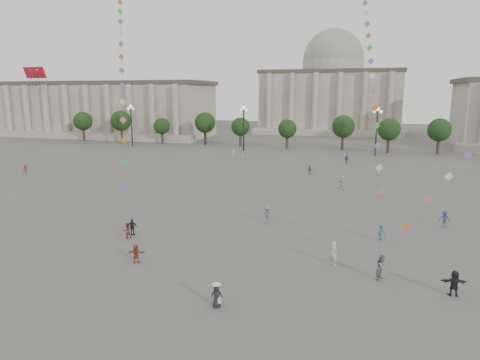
# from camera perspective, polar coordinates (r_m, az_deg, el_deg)

# --- Properties ---
(ground) EXTENTS (360.00, 360.00, 0.00)m
(ground) POSITION_cam_1_polar(r_m,az_deg,el_deg) (33.41, -8.76, -12.54)
(ground) COLOR #504D4B
(ground) RESTS_ON ground
(hall_west) EXTENTS (84.00, 26.22, 17.20)m
(hall_west) POSITION_cam_1_polar(r_m,az_deg,el_deg) (150.22, -19.55, 8.91)
(hall_west) COLOR gray
(hall_west) RESTS_ON ground
(hall_central) EXTENTS (48.30, 34.30, 35.50)m
(hall_central) POSITION_cam_1_polar(r_m,az_deg,el_deg) (157.22, 12.11, 11.51)
(hall_central) COLOR gray
(hall_central) RESTS_ON ground
(tree_row) EXTENTS (137.12, 5.12, 8.00)m
(tree_row) POSITION_cam_1_polar(r_m,az_deg,el_deg) (106.59, 9.55, 6.97)
(tree_row) COLOR #322419
(tree_row) RESTS_ON ground
(lamp_post_far_west) EXTENTS (2.00, 0.90, 10.65)m
(lamp_post_far_west) POSITION_cam_1_polar(r_m,az_deg,el_deg) (113.78, -14.31, 8.04)
(lamp_post_far_west) COLOR #262628
(lamp_post_far_west) RESTS_ON ground
(lamp_post_mid_west) EXTENTS (2.00, 0.90, 10.65)m
(lamp_post_mid_west) POSITION_cam_1_polar(r_m,az_deg,el_deg) (101.68, 0.50, 8.02)
(lamp_post_mid_west) COLOR #262628
(lamp_post_mid_west) RESTS_ON ground
(lamp_post_mid_east) EXTENTS (2.00, 0.90, 10.65)m
(lamp_post_mid_east) POSITION_cam_1_polar(r_m,az_deg,el_deg) (97.63, 17.80, 7.33)
(lamp_post_mid_east) COLOR #262628
(lamp_post_mid_east) RESTS_ON ground
(person_crowd_0) EXTENTS (1.07, 0.82, 1.69)m
(person_crowd_0) POSITION_cam_1_polar(r_m,az_deg,el_deg) (86.15, 14.02, 2.69)
(person_crowd_0) COLOR navy
(person_crowd_0) RESTS_ON ground
(person_crowd_2) EXTENTS (1.20, 1.17, 1.64)m
(person_crowd_2) POSITION_cam_1_polar(r_m,az_deg,el_deg) (81.08, -26.70, 1.25)
(person_crowd_2) COLOR maroon
(person_crowd_2) RESTS_ON ground
(person_crowd_3) EXTENTS (1.72, 0.75, 1.80)m
(person_crowd_3) POSITION_cam_1_polar(r_m,az_deg,el_deg) (33.13, 26.66, -12.20)
(person_crowd_3) COLOR black
(person_crowd_3) RESTS_ON ground
(person_crowd_4) EXTENTS (1.20, 1.34, 1.48)m
(person_crowd_4) POSITION_cam_1_polar(r_m,az_deg,el_deg) (86.81, 0.18, 3.03)
(person_crowd_4) COLOR silver
(person_crowd_4) RESTS_ON ground
(person_crowd_6) EXTENTS (1.36, 0.95, 1.92)m
(person_crowd_6) POSITION_cam_1_polar(r_m,az_deg,el_deg) (45.26, 3.64, -4.65)
(person_crowd_6) COLOR slate
(person_crowd_6) RESTS_ON ground
(person_crowd_7) EXTENTS (1.68, 1.65, 1.92)m
(person_crowd_7) POSITION_cam_1_polar(r_m,az_deg,el_deg) (63.09, 13.45, -0.31)
(person_crowd_7) COLOR silver
(person_crowd_7) RESTS_ON ground
(person_crowd_10) EXTENTS (0.60, 0.68, 1.55)m
(person_crowd_10) POSITION_cam_1_polar(r_m,az_deg,el_deg) (93.35, -0.89, 3.65)
(person_crowd_10) COLOR silver
(person_crowd_10) RESTS_ON ground
(person_crowd_12) EXTENTS (1.43, 1.22, 1.55)m
(person_crowd_12) POSITION_cam_1_polar(r_m,az_deg,el_deg) (73.42, 9.30, 1.35)
(person_crowd_12) COLOR slate
(person_crowd_12) RESTS_ON ground
(person_crowd_13) EXTENTS (0.83, 0.83, 1.95)m
(person_crowd_13) POSITION_cam_1_polar(r_m,az_deg,el_deg) (35.50, 12.42, -9.50)
(person_crowd_13) COLOR beige
(person_crowd_13) RESTS_ON ground
(person_crowd_14) EXTENTS (1.25, 0.87, 1.77)m
(person_crowd_14) POSITION_cam_1_polar(r_m,az_deg,el_deg) (48.77, 25.63, -4.69)
(person_crowd_14) COLOR navy
(person_crowd_14) RESTS_ON ground
(tourist_2) EXTENTS (1.49, 0.66, 1.55)m
(tourist_2) POSITION_cam_1_polar(r_m,az_deg,el_deg) (36.15, -13.68, -9.50)
(tourist_2) COLOR #9C3D2A
(tourist_2) RESTS_ON ground
(tourist_4) EXTENTS (1.03, 0.55, 1.68)m
(tourist_4) POSITION_cam_1_polar(r_m,az_deg,el_deg) (42.84, -14.15, -6.09)
(tourist_4) COLOR black
(tourist_4) RESTS_ON ground
(kite_flyer_0) EXTENTS (0.88, 0.92, 1.50)m
(kite_flyer_0) POSITION_cam_1_polar(r_m,az_deg,el_deg) (42.21, -14.84, -6.53)
(kite_flyer_0) COLOR maroon
(kite_flyer_0) RESTS_ON ground
(kite_flyer_1) EXTENTS (1.11, 1.20, 1.63)m
(kite_flyer_1) POSITION_cam_1_polar(r_m,az_deg,el_deg) (42.35, 18.33, -6.58)
(kite_flyer_1) COLOR #3A6282
(kite_flyer_1) RESTS_ON ground
(kite_flyer_2) EXTENTS (1.05, 1.14, 1.88)m
(kite_flyer_2) POSITION_cam_1_polar(r_m,az_deg,el_deg) (33.81, 18.37, -10.98)
(kite_flyer_2) COLOR slate
(kite_flyer_2) RESTS_ON ground
(hat_person) EXTENTS (0.86, 0.69, 1.69)m
(hat_person) POSITION_cam_1_polar(r_m,az_deg,el_deg) (28.43, -3.13, -15.08)
(hat_person) COLOR black
(hat_person) RESTS_ON ground
(dragon_kite) EXTENTS (2.30, 8.88, 22.12)m
(dragon_kite) POSITION_cam_1_polar(r_m,az_deg,el_deg) (46.13, -25.74, 11.75)
(dragon_kite) COLOR #B31326
(dragon_kite) RESTS_ON ground
(kite_train_west) EXTENTS (26.68, 44.00, 68.50)m
(kite_train_west) POSITION_cam_1_polar(r_m,az_deg,el_deg) (68.74, -15.69, 21.23)
(kite_train_west) COLOR #3F3F3F
(kite_train_west) RESTS_ON ground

